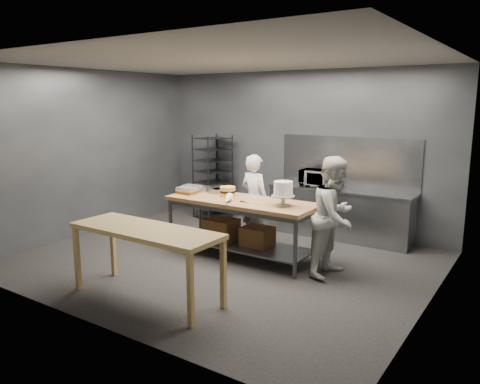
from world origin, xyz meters
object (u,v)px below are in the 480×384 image
object	(u,v)px
near_counter	(146,235)
layer_cake	(228,191)
microwave	(316,178)
speed_rack	(213,178)
chef_right	(335,217)
work_table	(240,221)
chef_behind	(255,200)
frosted_cake_stand	(283,190)

from	to	relation	value
near_counter	layer_cake	xyz separation A→B (m)	(-0.24, 2.08, 0.19)
microwave	layer_cake	world-z (taller)	microwave
speed_rack	chef_right	bearing A→B (deg)	-26.47
speed_rack	layer_cake	xyz separation A→B (m)	(1.58, -1.68, 0.14)
microwave	layer_cake	bearing A→B (deg)	-112.35
work_table	chef_right	world-z (taller)	chef_right
chef_behind	layer_cake	world-z (taller)	chef_behind
chef_right	speed_rack	bearing A→B (deg)	69.08
speed_rack	frosted_cake_stand	size ratio (longest dim) A/B	4.80
work_table	frosted_cake_stand	distance (m)	0.98
near_counter	frosted_cake_stand	xyz separation A→B (m)	(0.84, 1.95, 0.34)
chef_right	layer_cake	bearing A→B (deg)	94.94
speed_rack	layer_cake	bearing A→B (deg)	-46.79
frosted_cake_stand	chef_behind	bearing A→B (deg)	143.29
layer_cake	chef_behind	bearing A→B (deg)	73.19
chef_behind	chef_right	bearing A→B (deg)	171.66
speed_rack	chef_behind	world-z (taller)	speed_rack
chef_right	microwave	xyz separation A→B (m)	(-1.11, 1.78, 0.21)
frosted_cake_stand	layer_cake	distance (m)	1.10
chef_right	frosted_cake_stand	xyz separation A→B (m)	(-0.76, -0.11, 0.31)
near_counter	layer_cake	distance (m)	2.10
chef_behind	speed_rack	bearing A→B (deg)	-22.53
near_counter	frosted_cake_stand	bearing A→B (deg)	66.70
work_table	chef_right	size ratio (longest dim) A/B	1.42
near_counter	speed_rack	size ratio (longest dim) A/B	1.14
frosted_cake_stand	near_counter	bearing A→B (deg)	-113.30
near_counter	chef_behind	size ratio (longest dim) A/B	1.28
chef_behind	chef_right	world-z (taller)	chef_right
frosted_cake_stand	chef_right	bearing A→B (deg)	8.57
work_table	microwave	size ratio (longest dim) A/B	4.43
near_counter	microwave	xyz separation A→B (m)	(0.48, 3.84, 0.24)
chef_behind	layer_cake	size ratio (longest dim) A/B	6.37
near_counter	microwave	world-z (taller)	microwave
chef_behind	work_table	bearing A→B (deg)	111.40
near_counter	chef_right	xyz separation A→B (m)	(1.59, 2.06, 0.03)
speed_rack	microwave	size ratio (longest dim) A/B	3.23
chef_behind	layer_cake	distance (m)	0.61
chef_right	work_table	bearing A→B (deg)	98.22
near_counter	chef_behind	xyz separation A→B (m)	(-0.08, 2.63, -0.03)
speed_rack	layer_cake	distance (m)	2.31
layer_cake	speed_rack	bearing A→B (deg)	133.21
frosted_cake_stand	layer_cake	size ratio (longest dim) A/B	1.49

